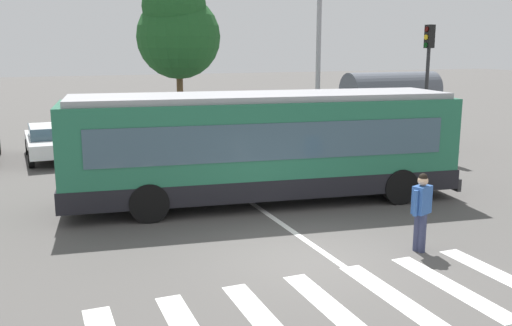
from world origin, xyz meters
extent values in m
plane|color=#514F4C|center=(0.00, 0.00, 0.00)|extent=(160.00, 160.00, 0.00)
cylinder|color=black|center=(4.61, 5.06, 0.50)|extent=(1.03, 0.43, 1.00)
cylinder|color=black|center=(4.29, 2.74, 0.50)|extent=(1.03, 0.43, 1.00)
cylinder|color=black|center=(-2.22, 5.99, 0.50)|extent=(1.03, 0.43, 1.00)
cylinder|color=black|center=(-2.54, 3.66, 0.50)|extent=(1.03, 0.43, 1.00)
cube|color=#236B4C|center=(0.82, 4.39, 1.62)|extent=(11.02, 3.97, 2.55)
cube|color=black|center=(0.82, 4.39, 0.62)|extent=(11.13, 4.01, 0.55)
cube|color=#3D5666|center=(0.82, 4.39, 1.93)|extent=(9.74, 3.85, 0.96)
cube|color=#3D5666|center=(6.16, 3.67, 1.83)|extent=(0.34, 2.23, 1.63)
cube|color=black|center=(6.16, 3.67, 2.72)|extent=(0.32, 1.93, 0.28)
cube|color=#99999E|center=(0.82, 4.39, 2.98)|extent=(10.56, 3.71, 0.16)
cube|color=#28282B|center=(6.27, 3.66, 0.43)|extent=(0.46, 2.54, 0.36)
cylinder|color=#333856|center=(2.41, -0.49, 0.42)|extent=(0.16, 0.16, 0.85)
cylinder|color=#333856|center=(2.45, -0.60, 0.42)|extent=(0.16, 0.16, 0.85)
cube|color=#2D569E|center=(2.43, -0.54, 1.15)|extent=(0.47, 0.38, 0.60)
cylinder|color=#2D569E|center=(2.20, -0.63, 1.12)|extent=(0.10, 0.10, 0.55)
cylinder|color=#2D569E|center=(2.65, -0.46, 1.12)|extent=(0.10, 0.10, 0.55)
sphere|color=tan|center=(2.43, -0.54, 1.56)|extent=(0.22, 0.22, 0.22)
sphere|color=black|center=(2.43, -0.54, 1.63)|extent=(0.19, 0.19, 0.19)
cylinder|color=black|center=(-5.31, 14.52, 0.32)|extent=(0.22, 0.65, 0.64)
cylinder|color=black|center=(-3.64, 14.58, 0.32)|extent=(0.22, 0.65, 0.64)
cylinder|color=black|center=(-5.22, 11.73, 0.32)|extent=(0.22, 0.65, 0.64)
cylinder|color=black|center=(-3.55, 11.79, 0.32)|extent=(0.22, 0.65, 0.64)
cube|color=white|center=(-4.43, 13.16, 0.64)|extent=(1.96, 4.56, 0.52)
cube|color=#3D5666|center=(-4.43, 13.07, 1.12)|extent=(1.67, 2.21, 0.44)
cube|color=white|center=(-4.43, 13.07, 1.30)|extent=(1.59, 2.03, 0.09)
cylinder|color=black|center=(-2.86, 14.86, 0.32)|extent=(0.23, 0.65, 0.64)
cylinder|color=black|center=(-1.19, 14.94, 0.32)|extent=(0.23, 0.65, 0.64)
cylinder|color=black|center=(-2.73, 12.08, 0.32)|extent=(0.23, 0.65, 0.64)
cylinder|color=black|center=(-1.05, 12.16, 0.32)|extent=(0.23, 0.65, 0.64)
cube|color=#234293|center=(-1.96, 13.51, 0.64)|extent=(2.04, 4.58, 0.52)
cube|color=#3D5666|center=(-1.95, 13.42, 1.12)|extent=(1.70, 2.24, 0.44)
cube|color=#234293|center=(-1.95, 13.42, 1.30)|extent=(1.62, 2.05, 0.09)
cylinder|color=black|center=(-0.16, 14.25, 0.32)|extent=(0.23, 0.65, 0.64)
cylinder|color=black|center=(1.51, 14.34, 0.32)|extent=(0.23, 0.65, 0.64)
cylinder|color=black|center=(-0.01, 11.46, 0.32)|extent=(0.23, 0.65, 0.64)
cylinder|color=black|center=(1.66, 11.55, 0.32)|extent=(0.23, 0.65, 0.64)
cube|color=#C6B793|center=(0.75, 12.90, 0.64)|extent=(2.06, 4.59, 0.52)
cube|color=#3D5666|center=(0.76, 12.81, 1.12)|extent=(1.71, 2.24, 0.44)
cube|color=#C6B793|center=(0.76, 12.81, 1.30)|extent=(1.63, 2.06, 0.09)
cylinder|color=black|center=(2.50, 14.71, 0.32)|extent=(0.23, 0.65, 0.64)
cylinder|color=black|center=(4.17, 14.80, 0.32)|extent=(0.23, 0.65, 0.64)
cylinder|color=black|center=(2.65, 11.92, 0.32)|extent=(0.23, 0.65, 0.64)
cylinder|color=black|center=(4.32, 12.01, 0.32)|extent=(0.23, 0.65, 0.64)
cube|color=#B7BABF|center=(3.41, 13.36, 0.64)|extent=(2.05, 4.59, 0.52)
cube|color=#3D5666|center=(3.42, 13.27, 1.12)|extent=(1.71, 2.24, 0.44)
cube|color=#B7BABF|center=(3.42, 13.27, 1.30)|extent=(1.63, 2.06, 0.09)
cylinder|color=#28282B|center=(9.62, 8.51, 2.13)|extent=(0.14, 0.14, 4.26)
cube|color=black|center=(9.62, 8.51, 4.71)|extent=(0.28, 0.32, 0.90)
cylinder|color=#410907|center=(9.45, 8.51, 4.98)|extent=(0.04, 0.20, 0.20)
cylinder|color=yellow|center=(9.45, 8.51, 4.68)|extent=(0.04, 0.20, 0.20)
cylinder|color=#093B10|center=(9.45, 8.51, 4.38)|extent=(0.04, 0.20, 0.20)
cylinder|color=#28282B|center=(7.40, 10.74, 1.15)|extent=(0.12, 0.12, 2.30)
cylinder|color=#28282B|center=(11.65, 10.74, 1.15)|extent=(0.12, 0.12, 2.30)
cube|color=slate|center=(9.53, 11.44, 1.26)|extent=(4.08, 0.04, 1.93)
cylinder|color=#515660|center=(9.53, 10.74, 2.48)|extent=(4.34, 1.54, 1.54)
cube|color=#4C3823|center=(9.53, 10.74, 0.45)|extent=(3.40, 0.36, 0.08)
cylinder|color=#939399|center=(6.13, 11.14, 4.34)|extent=(0.20, 0.20, 8.69)
cylinder|color=brown|center=(2.81, 21.33, 1.62)|extent=(0.36, 0.36, 3.23)
sphere|color=#1E5123|center=(2.81, 21.33, 4.86)|extent=(4.64, 4.64, 4.64)
sphere|color=#1E5123|center=(2.51, 20.94, 6.48)|extent=(3.48, 3.48, 3.48)
cube|color=silver|center=(-1.88, -2.26, 0.00)|extent=(0.45, 3.03, 0.01)
cube|color=silver|center=(-0.65, -2.26, 0.00)|extent=(0.45, 3.03, 0.01)
cube|color=silver|center=(0.57, -2.26, 0.00)|extent=(0.45, 3.03, 0.01)
cube|color=silver|center=(1.80, -2.26, 0.00)|extent=(0.45, 3.03, 0.01)
cube|color=silver|center=(3.03, -2.26, 0.00)|extent=(0.45, 3.03, 0.01)
cube|color=silver|center=(0.48, 2.00, 0.00)|extent=(0.16, 24.00, 0.01)
camera|label=1|loc=(-5.10, -9.88, 4.31)|focal=39.49mm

